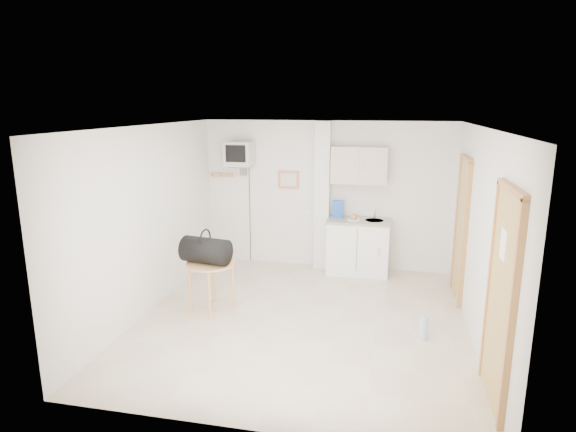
% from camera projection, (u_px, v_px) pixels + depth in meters
% --- Properties ---
extents(ground, '(4.50, 4.50, 0.00)m').
position_uv_depth(ground, '(302.00, 320.00, 6.31)').
color(ground, beige).
rests_on(ground, ground).
extents(room_envelope, '(4.24, 4.54, 2.55)m').
position_uv_depth(room_envelope, '(323.00, 205.00, 6.00)').
color(room_envelope, white).
rests_on(room_envelope, ground).
extents(kitchenette, '(1.03, 0.58, 2.10)m').
position_uv_depth(kitchenette, '(358.00, 226.00, 7.92)').
color(kitchenette, white).
rests_on(kitchenette, ground).
extents(crt_television, '(0.44, 0.45, 2.15)m').
position_uv_depth(crt_television, '(240.00, 154.00, 8.09)').
color(crt_television, slate).
rests_on(crt_television, ground).
extents(round_table, '(0.66, 0.66, 0.68)m').
position_uv_depth(round_table, '(211.00, 269.00, 6.49)').
color(round_table, tan).
rests_on(round_table, ground).
extents(duffel_bag, '(0.69, 0.46, 0.47)m').
position_uv_depth(duffel_bag, '(206.00, 250.00, 6.40)').
color(duffel_bag, black).
rests_on(duffel_bag, round_table).
extents(water_bottle, '(0.11, 0.11, 0.33)m').
position_uv_depth(water_bottle, '(423.00, 328.00, 5.77)').
color(water_bottle, '#9EB9D5').
rests_on(water_bottle, ground).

